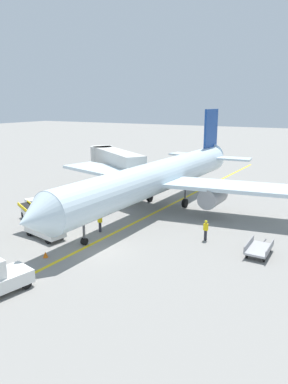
# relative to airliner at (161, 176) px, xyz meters

# --- Properties ---
(ground_plane) EXTENTS (300.00, 300.00, 0.00)m
(ground_plane) POSITION_rel_airliner_xyz_m (0.81, -12.46, -3.42)
(ground_plane) COLOR gray
(taxi_line_yellow) EXTENTS (5.23, 79.87, 0.01)m
(taxi_line_yellow) POSITION_rel_airliner_xyz_m (-0.03, -7.46, -3.41)
(taxi_line_yellow) COLOR yellow
(taxi_line_yellow) RESTS_ON ground
(airliner) EXTENTS (28.56, 35.33, 10.10)m
(airliner) POSITION_rel_airliner_xyz_m (0.00, 0.00, 0.00)
(airliner) COLOR silver
(airliner) RESTS_ON ground
(jet_bridge) EXTENTS (11.99, 9.29, 4.85)m
(jet_bridge) POSITION_rel_airliner_xyz_m (-10.21, 6.43, 0.12)
(jet_bridge) COLOR beige
(jet_bridge) RESTS_ON ground
(baggage_tug_near_wing) EXTENTS (2.73, 2.22, 2.10)m
(baggage_tug_near_wing) POSITION_rel_airliner_xyz_m (-8.97, -9.52, -2.49)
(baggage_tug_near_wing) COLOR silver
(baggage_tug_near_wing) RESTS_ON ground
(belt_loader_forward_hold) EXTENTS (5.16, 2.21, 2.59)m
(belt_loader_forward_hold) POSITION_rel_airliner_xyz_m (-4.68, -12.34, -2.64)
(belt_loader_forward_hold) COLOR silver
(belt_loader_forward_hold) RESTS_ON ground
(baggage_cart_loaded) EXTENTS (1.64, 3.78, 0.94)m
(baggage_cart_loaded) POSITION_rel_airliner_xyz_m (11.70, -7.37, -2.95)
(baggage_cart_loaded) COLOR #A5A5A8
(baggage_cart_loaded) RESTS_ON ground
(ground_crew_marshaller) EXTENTS (0.36, 0.24, 1.70)m
(ground_crew_marshaller) POSITION_rel_airliner_xyz_m (-1.36, -9.04, -2.51)
(ground_crew_marshaller) COLOR #26262D
(ground_crew_marshaller) RESTS_ON ground
(ground_crew_wing_walker) EXTENTS (0.36, 0.24, 1.70)m
(ground_crew_wing_walker) POSITION_rel_airliner_xyz_m (7.30, -6.52, -2.51)
(ground_crew_wing_walker) COLOR #26262D
(ground_crew_wing_walker) RESTS_ON ground
(safety_cone_nose_left) EXTENTS (0.36, 0.36, 0.44)m
(safety_cone_nose_left) POSITION_rel_airliner_xyz_m (-1.74, -15.26, -3.20)
(safety_cone_nose_left) COLOR orange
(safety_cone_nose_left) RESTS_ON ground
(safety_cone_nose_right) EXTENTS (0.36, 0.36, 0.44)m
(safety_cone_nose_right) POSITION_rel_airliner_xyz_m (-4.90, 2.69, -3.20)
(safety_cone_nose_right) COLOR orange
(safety_cone_nose_right) RESTS_ON ground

